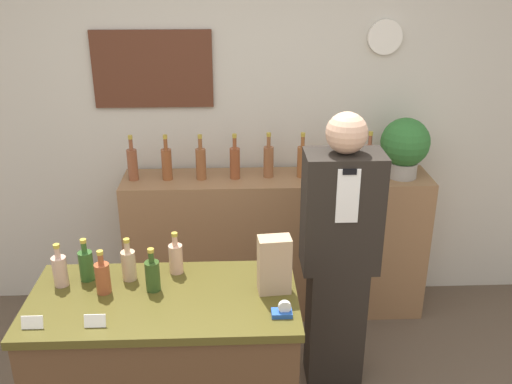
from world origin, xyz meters
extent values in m
cube|color=beige|center=(0.00, 2.00, 1.35)|extent=(5.20, 0.06, 2.70)
cube|color=#512A1A|center=(-0.58, 1.96, 1.68)|extent=(0.77, 0.02, 0.49)
cylinder|color=white|center=(0.91, 1.95, 1.88)|extent=(0.22, 0.03, 0.22)
cube|color=#8E6642|center=(0.22, 1.75, 0.50)|extent=(2.03, 0.39, 1.01)
cube|color=#4C331E|center=(-0.40, 0.50, 0.44)|extent=(1.21, 0.60, 0.88)
cube|color=#433C15|center=(-0.40, 0.50, 0.90)|extent=(1.24, 0.63, 0.04)
cube|color=black|center=(0.51, 1.00, 0.38)|extent=(0.32, 0.25, 0.76)
cube|color=black|center=(0.51, 1.00, 1.09)|extent=(0.41, 0.25, 0.66)
cube|color=white|center=(0.51, 0.88, 1.24)|extent=(0.12, 0.01, 0.29)
cube|color=black|center=(0.51, 0.87, 1.37)|extent=(0.07, 0.01, 0.03)
sphere|color=tan|center=(0.51, 1.00, 1.53)|extent=(0.22, 0.22, 0.22)
cylinder|color=#9E998E|center=(1.04, 1.72, 1.06)|extent=(0.19, 0.19, 0.10)
sphere|color=#2D6B2D|center=(1.04, 1.72, 1.25)|extent=(0.32, 0.32, 0.32)
cube|color=tan|center=(0.11, 0.53, 1.06)|extent=(0.16, 0.11, 0.28)
cube|color=#1E4799|center=(0.13, 0.33, 0.93)|extent=(0.09, 0.06, 0.02)
cylinder|color=silver|center=(0.14, 0.33, 0.96)|extent=(0.06, 0.02, 0.06)
cube|color=white|center=(-0.92, 0.28, 0.95)|extent=(0.09, 0.02, 0.06)
cube|color=white|center=(-0.66, 0.28, 0.95)|extent=(0.09, 0.02, 0.06)
cylinder|color=tan|center=(-0.89, 0.62, 0.99)|extent=(0.07, 0.07, 0.15)
cylinder|color=tan|center=(-0.89, 0.62, 1.09)|extent=(0.03, 0.03, 0.05)
cylinder|color=#B29933|center=(-0.89, 0.62, 1.13)|extent=(0.03, 0.03, 0.02)
cylinder|color=#2C5422|center=(-0.78, 0.66, 0.99)|extent=(0.07, 0.07, 0.15)
cylinder|color=#2C5422|center=(-0.78, 0.66, 1.09)|extent=(0.03, 0.03, 0.05)
cylinder|color=#B29933|center=(-0.78, 0.66, 1.13)|extent=(0.03, 0.03, 0.02)
cylinder|color=brown|center=(-0.68, 0.55, 0.99)|extent=(0.07, 0.07, 0.15)
cylinder|color=brown|center=(-0.68, 0.55, 1.09)|extent=(0.03, 0.03, 0.05)
cylinder|color=#B29933|center=(-0.68, 0.55, 1.13)|extent=(0.03, 0.03, 0.02)
cylinder|color=tan|center=(-0.58, 0.66, 0.99)|extent=(0.07, 0.07, 0.15)
cylinder|color=tan|center=(-0.58, 0.66, 1.09)|extent=(0.03, 0.03, 0.05)
cylinder|color=#B29933|center=(-0.58, 0.66, 1.13)|extent=(0.03, 0.03, 0.02)
cylinder|color=#2D471C|center=(-0.45, 0.56, 0.99)|extent=(0.07, 0.07, 0.15)
cylinder|color=#2D471C|center=(-0.45, 0.56, 1.09)|extent=(0.03, 0.03, 0.05)
cylinder|color=#B29933|center=(-0.45, 0.56, 1.13)|extent=(0.03, 0.03, 0.02)
cylinder|color=tan|center=(-0.36, 0.71, 0.99)|extent=(0.07, 0.07, 0.15)
cylinder|color=tan|center=(-0.36, 0.71, 1.09)|extent=(0.03, 0.03, 0.05)
cylinder|color=#B29933|center=(-0.36, 0.71, 1.13)|extent=(0.03, 0.03, 0.02)
cylinder|color=brown|center=(-0.72, 1.74, 1.11)|extent=(0.07, 0.07, 0.20)
cylinder|color=brown|center=(-0.72, 1.74, 1.25)|extent=(0.03, 0.03, 0.07)
cylinder|color=#B29933|center=(-0.72, 1.74, 1.30)|extent=(0.03, 0.03, 0.02)
cylinder|color=brown|center=(-0.50, 1.74, 1.11)|extent=(0.07, 0.07, 0.20)
cylinder|color=brown|center=(-0.50, 1.74, 1.25)|extent=(0.03, 0.03, 0.07)
cylinder|color=#B29933|center=(-0.50, 1.74, 1.30)|extent=(0.03, 0.03, 0.02)
cylinder|color=brown|center=(-0.28, 1.74, 1.11)|extent=(0.07, 0.07, 0.20)
cylinder|color=brown|center=(-0.28, 1.74, 1.25)|extent=(0.03, 0.03, 0.07)
cylinder|color=#B29933|center=(-0.28, 1.74, 1.30)|extent=(0.03, 0.03, 0.02)
cylinder|color=brown|center=(-0.06, 1.74, 1.11)|extent=(0.07, 0.07, 0.20)
cylinder|color=brown|center=(-0.06, 1.74, 1.25)|extent=(0.03, 0.03, 0.07)
cylinder|color=#B29933|center=(-0.06, 1.74, 1.30)|extent=(0.03, 0.03, 0.02)
cylinder|color=brown|center=(0.16, 1.76, 1.11)|extent=(0.07, 0.07, 0.20)
cylinder|color=brown|center=(0.16, 1.76, 1.25)|extent=(0.03, 0.03, 0.07)
cylinder|color=#B29933|center=(0.16, 1.76, 1.30)|extent=(0.03, 0.03, 0.02)
cylinder|color=brown|center=(0.38, 1.75, 1.11)|extent=(0.07, 0.07, 0.20)
cylinder|color=brown|center=(0.38, 1.75, 1.25)|extent=(0.03, 0.03, 0.07)
cylinder|color=#B29933|center=(0.38, 1.75, 1.30)|extent=(0.03, 0.03, 0.02)
cylinder|color=brown|center=(0.60, 1.76, 1.11)|extent=(0.07, 0.07, 0.20)
cylinder|color=brown|center=(0.60, 1.76, 1.25)|extent=(0.03, 0.03, 0.07)
cylinder|color=#B29933|center=(0.60, 1.76, 1.30)|extent=(0.03, 0.03, 0.02)
cylinder|color=brown|center=(0.82, 1.76, 1.11)|extent=(0.07, 0.07, 0.20)
cylinder|color=brown|center=(0.82, 1.76, 1.25)|extent=(0.03, 0.03, 0.07)
cylinder|color=#B29933|center=(0.82, 1.76, 1.30)|extent=(0.03, 0.03, 0.02)
camera|label=1|loc=(-0.06, -1.74, 2.37)|focal=40.00mm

